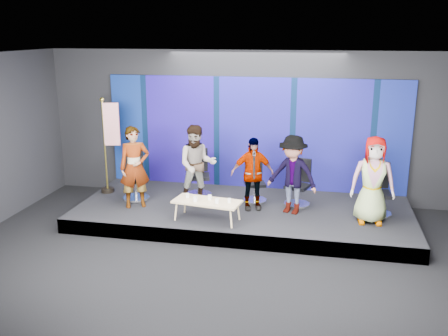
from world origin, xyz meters
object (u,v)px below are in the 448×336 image
at_px(panelist_c, 252,174).
at_px(chair_d, 298,190).
at_px(coffee_table, 207,202).
at_px(mug_a, 188,195).
at_px(flag_stand, 110,143).
at_px(mug_b, 195,199).
at_px(mug_c, 210,197).
at_px(chair_a, 135,184).
at_px(mug_d, 217,201).
at_px(panelist_e, 373,180).
at_px(panelist_a, 135,167).
at_px(chair_b, 199,181).
at_px(chair_e, 378,198).
at_px(mug_e, 229,201).
at_px(panelist_b, 197,165).
at_px(chair_c, 255,187).
at_px(panelist_d, 292,175).

xyz_separation_m(panelist_c, chair_d, (0.93, 0.43, -0.43)).
relative_size(coffee_table, mug_a, 16.18).
relative_size(chair_d, flag_stand, 0.46).
relative_size(mug_b, mug_c, 1.04).
relative_size(chair_a, mug_d, 11.49).
xyz_separation_m(panelist_e, mug_a, (-3.56, -0.43, -0.41)).
distance_m(panelist_a, chair_b, 1.58).
xyz_separation_m(chair_e, mug_e, (-2.86, -1.04, 0.10)).
height_order(coffee_table, mug_c, mug_c).
bearing_deg(panelist_b, mug_e, -64.03).
bearing_deg(coffee_table, panelist_a, 163.99).
bearing_deg(chair_a, chair_d, -23.16).
bearing_deg(mug_b, mug_c, 32.12).
height_order(panelist_b, coffee_table, panelist_b).
bearing_deg(panelist_a, mug_a, -44.69).
distance_m(chair_b, panelist_e, 3.84).
height_order(panelist_a, panelist_c, panelist_a).
bearing_deg(panelist_b, coffee_table, -81.26).
bearing_deg(chair_c, chair_e, -25.29).
height_order(panelist_a, chair_e, panelist_a).
bearing_deg(panelist_e, mug_c, -172.70).
height_order(chair_a, coffee_table, chair_a).
bearing_deg(coffee_table, flag_stand, 153.54).
bearing_deg(panelist_c, chair_c, 73.53).
bearing_deg(panelist_d, mug_e, -127.01).
bearing_deg(coffee_table, mug_e, -2.80).
bearing_deg(mug_d, panelist_c, 60.33).
bearing_deg(coffee_table, panelist_b, 114.83).
bearing_deg(chair_e, mug_a, -167.87).
bearing_deg(chair_b, mug_b, -93.85).
distance_m(mug_e, flag_stand, 3.37).
bearing_deg(mug_b, chair_b, 102.25).
height_order(panelist_e, mug_c, panelist_e).
distance_m(mug_b, mug_c, 0.30).
distance_m(panelist_a, mug_b, 1.62).
xyz_separation_m(chair_a, panelist_e, (5.00, -0.40, 0.51)).
distance_m(panelist_e, mug_b, 3.43).
bearing_deg(chair_e, coffee_table, -164.38).
xyz_separation_m(chair_a, coffee_table, (1.86, -0.95, 0.02)).
distance_m(panelist_b, mug_d, 1.33).
relative_size(chair_a, chair_c, 1.13).
distance_m(chair_c, mug_b, 1.73).
height_order(coffee_table, flag_stand, flag_stand).
height_order(panelist_a, flag_stand, flag_stand).
xyz_separation_m(chair_b, chair_c, (1.30, -0.13, -0.04)).
distance_m(chair_e, panelist_e, 0.71).
bearing_deg(panelist_d, flag_stand, -168.75).
bearing_deg(panelist_c, chair_b, 136.12).
relative_size(chair_e, mug_c, 11.16).
distance_m(mug_c, mug_d, 0.25).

